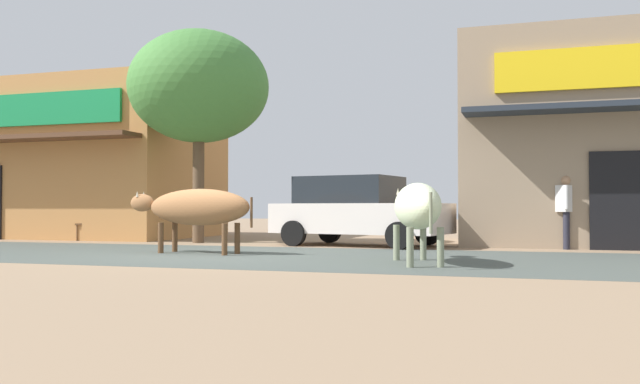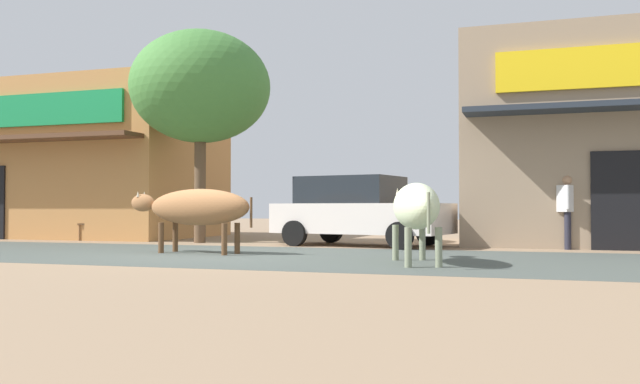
% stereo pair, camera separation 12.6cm
% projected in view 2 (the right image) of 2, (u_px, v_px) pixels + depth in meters
% --- Properties ---
extents(ground, '(80.00, 80.00, 0.00)m').
position_uv_depth(ground, '(205.00, 254.00, 12.90)').
color(ground, '#92765A').
extents(asphalt_road, '(72.00, 5.48, 0.00)m').
position_uv_depth(asphalt_road, '(205.00, 254.00, 12.90)').
color(asphalt_road, '#49514B').
rests_on(asphalt_road, ground).
extents(storefront_left_cafe, '(7.67, 5.86, 4.67)m').
position_uv_depth(storefront_left_cafe, '(86.00, 162.00, 21.20)').
color(storefront_left_cafe, '#BE8248').
rests_on(storefront_left_cafe, ground).
extents(roadside_tree, '(3.61, 3.61, 5.46)m').
position_uv_depth(roadside_tree, '(200.00, 88.00, 17.31)').
color(roadside_tree, brown).
rests_on(roadside_tree, ground).
extents(parked_hatchback_car, '(4.34, 2.59, 1.64)m').
position_uv_depth(parked_hatchback_car, '(359.00, 210.00, 15.91)').
color(parked_hatchback_car, silver).
rests_on(parked_hatchback_car, ground).
extents(cow_near_brown, '(2.89, 0.93, 1.27)m').
position_uv_depth(cow_near_brown, '(196.00, 208.00, 13.24)').
color(cow_near_brown, '#9C673D').
rests_on(cow_near_brown, ground).
extents(cow_far_dark, '(1.33, 2.67, 1.30)m').
position_uv_depth(cow_far_dark, '(415.00, 207.00, 10.86)').
color(cow_far_dark, beige).
rests_on(cow_far_dark, ground).
extents(pedestrian_by_shop, '(0.45, 0.61, 1.61)m').
position_uv_depth(pedestrian_by_shop, '(567.00, 206.00, 14.50)').
color(pedestrian_by_shop, '#262633').
rests_on(pedestrian_by_shop, ground).
extents(cafe_chair_near_tree, '(0.58, 0.58, 0.92)m').
position_uv_depth(cafe_chair_near_tree, '(91.00, 222.00, 18.49)').
color(cafe_chair_near_tree, brown).
rests_on(cafe_chair_near_tree, ground).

